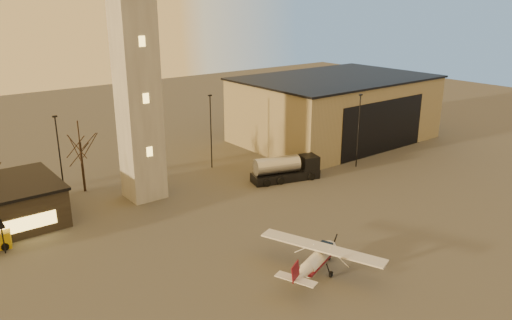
{
  "coord_description": "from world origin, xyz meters",
  "views": [
    {
      "loc": [
        -23.28,
        -21.13,
        22.25
      ],
      "look_at": [
        3.34,
        13.0,
        8.19
      ],
      "focal_mm": 35.0,
      "sensor_mm": 36.0,
      "label": 1
    }
  ],
  "objects_px": {
    "hangar": "(335,108)",
    "fuel_truck": "(285,170)",
    "cessna_front": "(319,260)",
    "control_tower": "(135,56)"
  },
  "relations": [
    {
      "from": "cessna_front",
      "to": "fuel_truck",
      "type": "distance_m",
      "value": 22.52
    },
    {
      "from": "cessna_front",
      "to": "fuel_truck",
      "type": "height_order",
      "value": "fuel_truck"
    },
    {
      "from": "control_tower",
      "to": "hangar",
      "type": "height_order",
      "value": "control_tower"
    },
    {
      "from": "control_tower",
      "to": "cessna_front",
      "type": "relative_size",
      "value": 2.97
    },
    {
      "from": "hangar",
      "to": "fuel_truck",
      "type": "height_order",
      "value": "hangar"
    },
    {
      "from": "hangar",
      "to": "cessna_front",
      "type": "distance_m",
      "value": 43.04
    },
    {
      "from": "control_tower",
      "to": "cessna_front",
      "type": "bearing_deg",
      "value": -80.39
    },
    {
      "from": "hangar",
      "to": "fuel_truck",
      "type": "xyz_separation_m",
      "value": [
        -19.32,
        -9.97,
        -3.86
      ]
    },
    {
      "from": "control_tower",
      "to": "fuel_truck",
      "type": "xyz_separation_m",
      "value": [
        16.68,
        -5.99,
        -15.03
      ]
    },
    {
      "from": "hangar",
      "to": "fuel_truck",
      "type": "relative_size",
      "value": 3.34
    }
  ]
}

